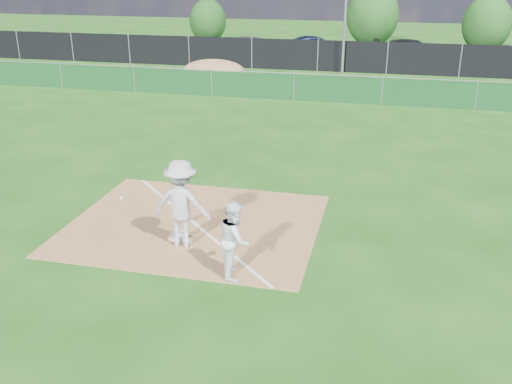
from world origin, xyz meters
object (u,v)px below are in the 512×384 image
at_px(car_left, 254,47).
at_px(tree_mid, 372,16).
at_px(tree_left, 208,21).
at_px(light_pole, 346,1).
at_px(car_right, 414,52).
at_px(tree_right, 487,24).
at_px(runner, 235,239).
at_px(play_at_first, 182,204).
at_px(car_mid, 316,47).
at_px(first_base, 179,236).

bearing_deg(car_left, tree_mid, -30.33).
distance_m(car_left, tree_left, 8.18).
height_order(light_pole, car_left, light_pole).
distance_m(light_pole, car_right, 6.76).
distance_m(car_right, tree_right, 7.63).
distance_m(runner, car_right, 28.40).
relative_size(play_at_first, tree_left, 0.59).
bearing_deg(car_mid, car_left, 85.45).
xyz_separation_m(play_at_first, tree_mid, (2.42, 33.83, 1.32)).
height_order(first_base, tree_left, tree_left).
height_order(first_base, car_mid, car_mid).
bearing_deg(car_mid, first_base, 162.20).
bearing_deg(play_at_first, car_right, 78.69).
bearing_deg(car_right, first_base, 166.68).
height_order(car_left, car_right, car_left).
bearing_deg(tree_mid, runner, -91.52).
distance_m(play_at_first, car_mid, 28.04).
height_order(first_base, tree_mid, tree_mid).
relative_size(car_mid, car_right, 0.83).
bearing_deg(tree_mid, car_mid, -119.58).
height_order(light_pole, tree_right, light_pole).
bearing_deg(first_base, runner, -37.16).
xyz_separation_m(first_base, tree_mid, (2.64, 33.52, 2.28)).
bearing_deg(car_left, tree_left, 56.62).
distance_m(runner, car_left, 28.68).
bearing_deg(first_base, tree_left, 106.82).
bearing_deg(car_mid, runner, 165.52).
distance_m(first_base, play_at_first, 1.03).
bearing_deg(tree_right, car_left, -158.90).
xyz_separation_m(light_pole, tree_left, (-11.54, 10.37, -2.25)).
xyz_separation_m(car_left, tree_right, (15.26, 5.89, 1.29)).
relative_size(play_at_first, car_right, 0.40).
bearing_deg(tree_mid, light_pole, -95.42).
distance_m(light_pole, play_at_first, 23.05).
bearing_deg(car_mid, light_pole, -175.77).
relative_size(car_right, tree_right, 1.28).
xyz_separation_m(tree_left, tree_right, (20.47, -0.34, 0.29)).
bearing_deg(first_base, car_left, 100.06).
bearing_deg(tree_left, car_left, -50.06).
distance_m(car_left, tree_mid, 10.20).
height_order(play_at_first, tree_right, tree_right).
distance_m(runner, tree_left, 36.12).
bearing_deg(car_left, car_mid, -58.72).
distance_m(car_right, tree_mid, 7.50).
distance_m(car_left, car_right, 10.38).
bearing_deg(play_at_first, tree_right, 72.57).
bearing_deg(light_pole, car_left, 146.74).
bearing_deg(car_left, runner, -150.34).
distance_m(tree_mid, tree_right, 7.96).
xyz_separation_m(first_base, car_right, (5.65, 26.83, 0.68)).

